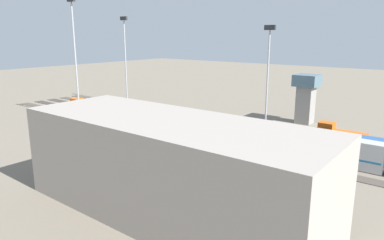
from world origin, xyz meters
TOP-DOWN VIEW (x-y plane):
  - ground_plane at (0.00, 0.00)m, footprint 400.00×400.00m
  - track_bed_0 at (0.00, -10.00)m, footprint 140.00×2.80m
  - track_bed_1 at (0.00, -5.00)m, footprint 140.00×2.80m
  - track_bed_2 at (0.00, 0.00)m, footprint 140.00×2.80m
  - track_bed_3 at (0.00, 5.00)m, footprint 140.00×2.80m
  - track_bed_4 at (0.00, 10.00)m, footprint 140.00×2.80m
  - train_on_track_4 at (36.27, 10.00)m, footprint 10.00×3.00m
  - train_on_track_3 at (-16.97, 5.00)m, footprint 95.60×3.06m
  - train_on_track_1 at (-30.25, -5.00)m, footprint 10.00×3.00m
  - train_on_track_2 at (-9.18, 0.00)m, footprint 66.40×3.00m
  - light_mast_0 at (42.30, -12.13)m, footprint 2.80×0.70m
  - light_mast_1 at (34.22, 12.67)m, footprint 2.80×0.70m
  - light_mast_2 at (-10.01, -12.03)m, footprint 2.80×0.70m
  - maintenance_shed at (-20.91, 37.47)m, footprint 41.53×14.62m
  - control_tower at (-16.51, -21.77)m, footprint 6.00×6.00m

SIDE VIEW (x-z plane):
  - ground_plane at x=0.00m, z-range 0.00..0.00m
  - track_bed_0 at x=0.00m, z-range 0.00..0.12m
  - track_bed_1 at x=0.00m, z-range 0.00..0.12m
  - track_bed_2 at x=0.00m, z-range 0.00..0.12m
  - track_bed_3 at x=0.00m, z-range 0.00..0.12m
  - track_bed_4 at x=0.00m, z-range 0.00..0.12m
  - train_on_track_2 at x=-9.18m, z-range -0.09..4.31m
  - train_on_track_4 at x=36.27m, z-range -0.34..4.66m
  - train_on_track_1 at x=-30.25m, z-range -0.34..4.66m
  - train_on_track_3 at x=-16.97m, z-range 0.10..5.10m
  - maintenance_shed at x=-20.91m, z-range 0.00..12.70m
  - control_tower at x=-16.51m, z-range 1.12..14.05m
  - light_mast_2 at x=-10.01m, z-range 3.64..28.93m
  - light_mast_0 at x=42.30m, z-range 3.80..32.64m
  - light_mast_1 at x=34.22m, z-range 3.94..36.46m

